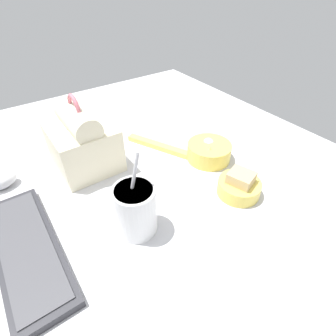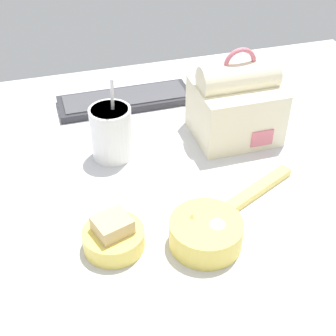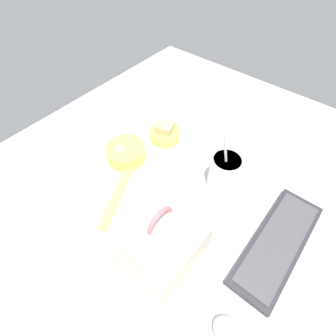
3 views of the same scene
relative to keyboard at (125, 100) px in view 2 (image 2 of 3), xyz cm
name	(u,v)px [view 2 (image 2 of 3)]	position (x,y,z in cm)	size (l,w,h in cm)	color
desk_surface	(176,188)	(2.83, -34.15, -2.02)	(140.00, 110.00, 2.00)	silver
keyboard	(125,100)	(0.00, 0.00, 0.00)	(33.27, 11.01, 2.10)	#2D2D33
lunch_bag	(236,104)	(20.59, -20.71, 6.77)	(17.95, 15.95, 20.96)	#EFE5C1
soup_cup	(111,132)	(-7.29, -20.91, 4.96)	(8.69, 8.69, 19.14)	white
bento_bowl_sandwich	(113,236)	(-12.31, -46.90, 1.38)	(10.51, 10.51, 6.43)	#EFD65B
bento_bowl_snacks	(204,232)	(2.47, -50.60, 1.63)	(12.56, 12.56, 5.91)	#EFD65B
computer_mouse	(215,81)	(24.42, 1.18, 0.98)	(5.78, 8.50, 3.99)	silver
chopstick_case	(250,195)	(15.06, -42.03, -0.22)	(21.75, 12.00, 1.60)	#EFD666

